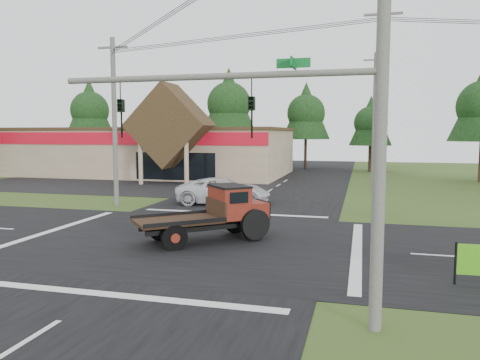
% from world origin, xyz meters
% --- Properties ---
extents(ground, '(120.00, 120.00, 0.00)m').
position_xyz_m(ground, '(0.00, 0.00, 0.00)').
color(ground, '#334619').
rests_on(ground, ground).
extents(road_ns, '(12.00, 120.00, 0.02)m').
position_xyz_m(road_ns, '(0.00, 0.00, 0.01)').
color(road_ns, black).
rests_on(road_ns, ground).
extents(road_ew, '(120.00, 12.00, 0.02)m').
position_xyz_m(road_ew, '(0.00, 0.00, 0.01)').
color(road_ew, black).
rests_on(road_ew, ground).
extents(parking_apron, '(28.00, 14.00, 0.02)m').
position_xyz_m(parking_apron, '(-14.00, 19.00, 0.01)').
color(parking_apron, black).
rests_on(parking_apron, ground).
extents(cvs_building, '(30.40, 18.20, 9.19)m').
position_xyz_m(cvs_building, '(-15.70, 29.57, 2.78)').
color(cvs_building, gray).
rests_on(cvs_building, ground).
extents(traffic_signal_mast, '(8.12, 0.24, 7.00)m').
position_xyz_m(traffic_signal_mast, '(5.82, -7.50, 4.43)').
color(traffic_signal_mast, '#595651').
rests_on(traffic_signal_mast, ground).
extents(utility_pole_nr, '(2.00, 0.30, 11.00)m').
position_xyz_m(utility_pole_nr, '(7.50, -7.50, 5.64)').
color(utility_pole_nr, '#595651').
rests_on(utility_pole_nr, ground).
extents(utility_pole_nw, '(2.00, 0.30, 10.50)m').
position_xyz_m(utility_pole_nw, '(-8.00, 8.00, 5.39)').
color(utility_pole_nw, '#595651').
rests_on(utility_pole_nw, ground).
extents(utility_pole_ne, '(2.00, 0.30, 11.50)m').
position_xyz_m(utility_pole_ne, '(8.00, 8.00, 5.89)').
color(utility_pole_ne, '#595651').
rests_on(utility_pole_ne, ground).
extents(utility_pole_n, '(2.00, 0.30, 11.20)m').
position_xyz_m(utility_pole_n, '(8.00, 22.00, 5.74)').
color(utility_pole_n, '#595651').
rests_on(utility_pole_n, ground).
extents(tree_row_a, '(6.72, 6.72, 12.12)m').
position_xyz_m(tree_row_a, '(-30.00, 40.00, 8.05)').
color(tree_row_a, '#332316').
rests_on(tree_row_a, ground).
extents(tree_row_b, '(5.60, 5.60, 10.10)m').
position_xyz_m(tree_row_b, '(-20.00, 42.00, 6.70)').
color(tree_row_b, '#332316').
rests_on(tree_row_b, ground).
extents(tree_row_c, '(7.28, 7.28, 13.13)m').
position_xyz_m(tree_row_c, '(-10.00, 41.00, 8.72)').
color(tree_row_c, '#332316').
rests_on(tree_row_c, ground).
extents(tree_row_d, '(6.16, 6.16, 11.11)m').
position_xyz_m(tree_row_d, '(0.00, 42.00, 7.38)').
color(tree_row_d, '#332316').
rests_on(tree_row_d, ground).
extents(tree_row_e, '(5.04, 5.04, 9.09)m').
position_xyz_m(tree_row_e, '(8.00, 40.00, 6.03)').
color(tree_row_e, '#332316').
rests_on(tree_row_e, ground).
extents(antique_flatbed_truck, '(5.80, 5.44, 2.41)m').
position_xyz_m(antique_flatbed_truck, '(0.69, 0.05, 1.21)').
color(antique_flatbed_truck, '#5B180D').
rests_on(antique_flatbed_truck, ground).
extents(white_pickup, '(6.59, 4.04, 1.71)m').
position_xyz_m(white_pickup, '(-1.64, 10.54, 0.85)').
color(white_pickup, silver).
rests_on(white_pickup, ground).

